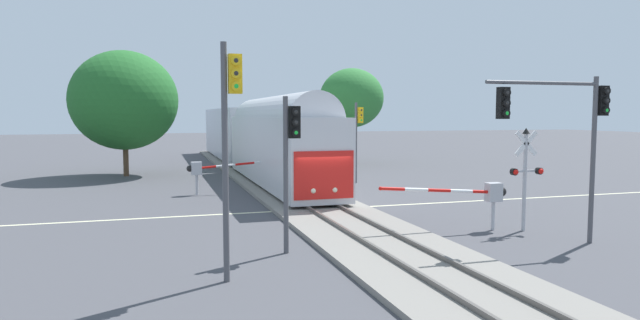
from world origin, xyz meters
name	(u,v)px	position (x,y,z in m)	size (l,w,h in m)	color
ground_plane	(318,209)	(0.00, 0.00, 0.00)	(220.00, 220.00, 0.00)	#47474C
road_centre_stripe	(318,209)	(0.00, 0.00, 0.00)	(44.00, 0.20, 0.01)	beige
railway_track	(318,207)	(0.00, 0.00, 0.10)	(4.40, 80.00, 0.32)	gray
commuter_train	(252,135)	(0.00, 17.84, 2.80)	(3.04, 40.63, 5.16)	silver
crossing_gate_near	(482,193)	(4.50, -6.28, 1.42)	(5.21, 0.40, 1.84)	#B7B7BC
crossing_signal_mast	(526,168)	(6.05, -6.75, 2.36)	(1.36, 0.44, 3.87)	#B2B2B7
crossing_gate_far	(209,168)	(-4.36, 6.28, 1.44)	(5.87, 0.40, 1.89)	#B7B7BC
traffic_signal_near_right	(566,118)	(5.74, -9.06, 4.24)	(4.67, 0.38, 5.62)	#4C4C51
traffic_signal_far_side	(358,129)	(5.24, 8.59, 3.44)	(0.53, 0.38, 5.13)	#4C4C51
traffic_signal_near_left	(230,124)	(-5.30, -9.79, 4.13)	(0.53, 0.38, 6.19)	#4C4C51
traffic_signal_median	(290,149)	(-3.12, -7.38, 3.30)	(0.53, 0.38, 4.92)	#4C4C51
oak_far_right	(352,98)	(9.54, 21.49, 5.81)	(5.64, 5.64, 8.43)	brown
oak_behind_train	(124,100)	(-9.14, 17.00, 5.36)	(7.41, 7.41, 8.84)	brown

